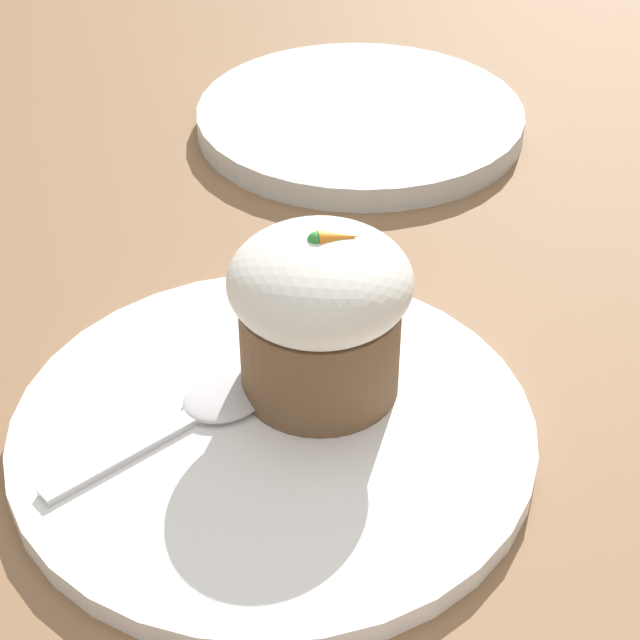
{
  "coord_description": "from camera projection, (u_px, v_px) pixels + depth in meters",
  "views": [
    {
      "loc": [
        -0.05,
        -0.38,
        0.36
      ],
      "look_at": [
        0.03,
        0.02,
        0.05
      ],
      "focal_mm": 60.0,
      "sensor_mm": 36.0,
      "label": 1
    }
  ],
  "objects": [
    {
      "name": "spoon",
      "position": [
        204.0,
        408.0,
        0.52
      ],
      "size": [
        0.12,
        0.08,
        0.01
      ],
      "color": "silver",
      "rests_on": "dessert_plate"
    },
    {
      "name": "dessert_plate",
      "position": [
        273.0,
        431.0,
        0.52
      ],
      "size": [
        0.26,
        0.26,
        0.01
      ],
      "color": "white",
      "rests_on": "ground_plane"
    },
    {
      "name": "carrot_cake",
      "position": [
        320.0,
        311.0,
        0.51
      ],
      "size": [
        0.09,
        0.09,
        0.09
      ],
      "color": "brown",
      "rests_on": "dessert_plate"
    },
    {
      "name": "side_plate",
      "position": [
        360.0,
        118.0,
        0.79
      ],
      "size": [
        0.24,
        0.24,
        0.02
      ],
      "color": "silver",
      "rests_on": "ground_plane"
    },
    {
      "name": "ground_plane",
      "position": [
        273.0,
        439.0,
        0.53
      ],
      "size": [
        4.0,
        4.0,
        0.0
      ],
      "primitive_type": "plane",
      "color": "#846042"
    }
  ]
}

